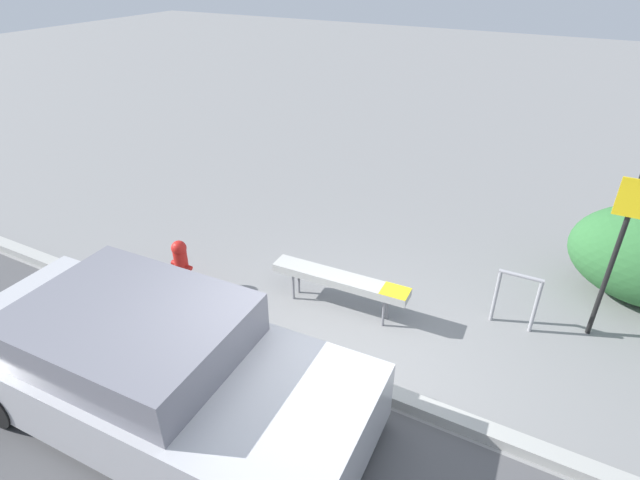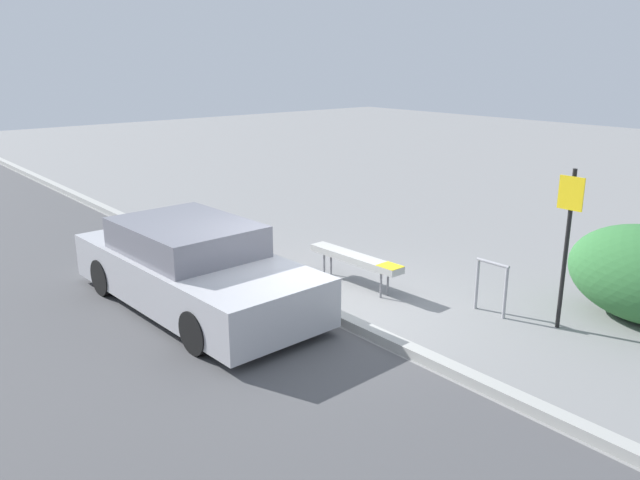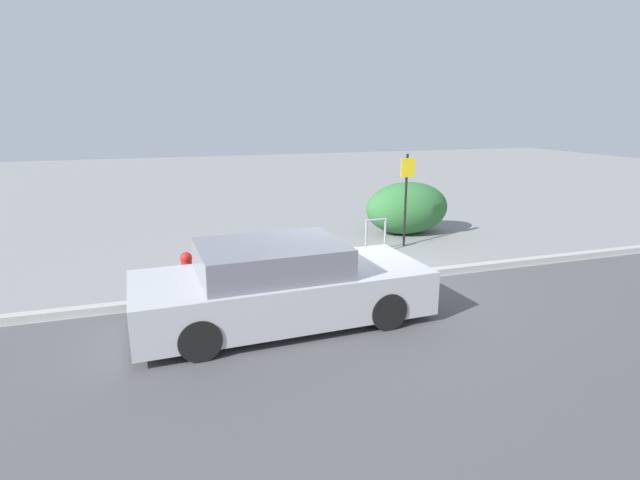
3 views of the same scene
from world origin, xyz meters
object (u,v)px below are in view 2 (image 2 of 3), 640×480
(bench, at_px, (355,259))
(parked_car_near, at_px, (193,268))
(bike_rack, at_px, (491,282))
(sign_post, at_px, (567,235))
(fire_hydrant, at_px, (250,240))

(bench, distance_m, parked_car_near, 2.71)
(bike_rack, height_order, parked_car_near, parked_car_near)
(bench, bearing_deg, sign_post, 16.91)
(bike_rack, xyz_separation_m, sign_post, (0.93, 0.32, 0.88))
(sign_post, bearing_deg, bike_rack, -161.33)
(bench, height_order, sign_post, sign_post)
(bench, height_order, bike_rack, bike_rack)
(fire_hydrant, relative_size, parked_car_near, 0.16)
(sign_post, bearing_deg, parked_car_near, -138.71)
(bike_rack, distance_m, sign_post, 1.32)
(bench, bearing_deg, fire_hydrant, -167.47)
(bike_rack, relative_size, fire_hydrant, 1.08)
(bench, xyz_separation_m, sign_post, (3.11, 1.07, 0.90))
(bike_rack, bearing_deg, bench, -160.99)
(bench, xyz_separation_m, fire_hydrant, (-2.30, -0.60, -0.07))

